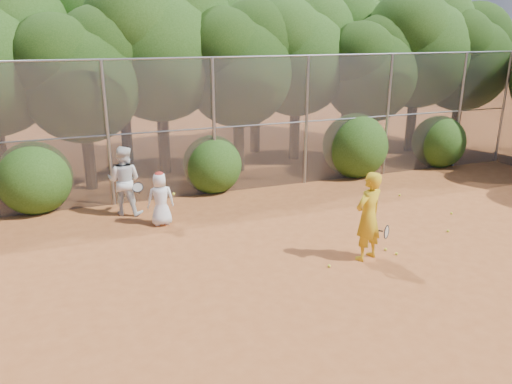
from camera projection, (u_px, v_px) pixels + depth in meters
name	position (u px, v px, depth m)	size (l,w,h in m)	color
ground	(345.00, 273.00, 10.20)	(80.00, 80.00, 0.00)	#A05124
fence_back	(242.00, 124.00, 14.86)	(20.05, 0.09, 4.03)	gray
tree_2	(82.00, 71.00, 14.57)	(3.99, 3.47, 5.47)	black
tree_3	(160.00, 41.00, 16.05)	(4.89, 4.26, 6.70)	black
tree_4	(239.00, 60.00, 16.54)	(4.19, 3.64, 5.73)	black
tree_5	(297.00, 49.00, 18.00)	(4.51, 3.92, 6.17)	black
tree_6	(371.00, 66.00, 18.12)	(3.86, 3.36, 5.29)	black
tree_7	(419.00, 42.00, 19.25)	(4.77, 4.14, 6.53)	black
tree_8	(465.00, 54.00, 19.79)	(4.25, 3.70, 5.82)	black
tree_10	(120.00, 33.00, 17.60)	(5.15, 4.48, 7.06)	black
tree_11	(256.00, 45.00, 19.06)	(4.64, 4.03, 6.35)	black
tree_12	(351.00, 35.00, 20.99)	(5.02, 4.37, 6.88)	black
bush_0	(34.00, 175.00, 13.49)	(2.00, 2.00, 2.00)	#214411
bush_1	(212.00, 162.00, 15.19)	(1.80, 1.80, 1.80)	#214411
bush_2	(355.00, 143.00, 16.80)	(2.20, 2.20, 2.20)	#214411
bush_3	(439.00, 139.00, 18.02)	(1.90, 1.90, 1.90)	#214411
player_yellow	(368.00, 216.00, 10.56)	(0.90, 0.67, 1.96)	gold
player_teen	(161.00, 199.00, 12.54)	(0.68, 0.46, 1.40)	white
player_white	(124.00, 181.00, 13.21)	(1.13, 1.04, 1.86)	white
ball_0	(386.00, 249.00, 11.23)	(0.07, 0.07, 0.07)	yellow
ball_1	(451.00, 213.00, 13.42)	(0.07, 0.07, 0.07)	yellow
ball_2	(396.00, 254.00, 11.01)	(0.07, 0.07, 0.07)	yellow
ball_3	(448.00, 231.00, 12.25)	(0.07, 0.07, 0.07)	yellow
ball_4	(329.00, 266.00, 10.44)	(0.07, 0.07, 0.07)	yellow
ball_5	(400.00, 195.00, 14.88)	(0.07, 0.07, 0.07)	yellow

